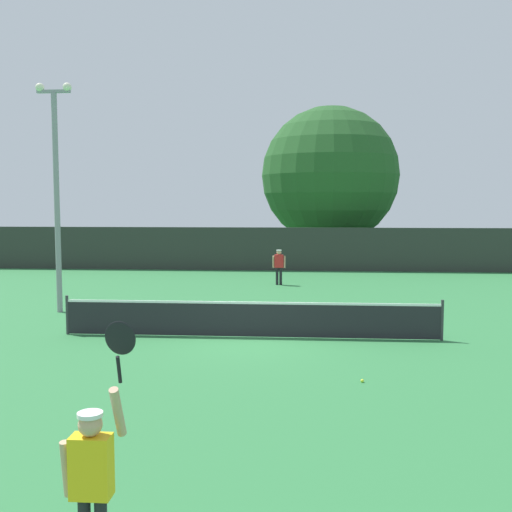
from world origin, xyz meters
The scene contains 9 objects.
ground_plane centered at (0.00, 0.00, 0.00)m, with size 120.00×120.00×0.00m, color #2D723D.
tennis_net centered at (0.00, 0.00, 0.51)m, with size 10.13×0.08×1.07m.
perimeter_fence centered at (0.00, 16.01, 1.15)m, with size 35.56×0.12×2.30m, color #2D332D.
player_serving centered at (-0.62, -10.39, 1.08)m, with size 0.68×0.39×2.47m.
player_receiving centered at (0.39, 10.40, 0.94)m, with size 0.57×0.23×1.54m.
tennis_ball centered at (2.58, -3.87, 0.03)m, with size 0.07×0.07×0.07m, color #CCE033.
light_pole centered at (-6.59, 3.27, 4.26)m, with size 1.18×0.28×7.42m.
large_tree centered at (3.10, 21.11, 5.26)m, with size 8.31×8.31×9.42m.
parked_car_near centered at (9.75, 24.12, 0.78)m, with size 2.08×4.28×1.69m.
Camera 1 is at (1.32, -15.71, 3.58)m, focal length 41.98 mm.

